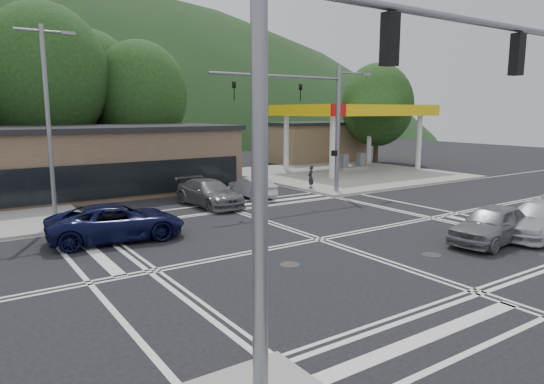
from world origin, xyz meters
TOP-DOWN VIEW (x-y plane):
  - ground at (0.00, 0.00)m, footprint 120.00×120.00m
  - sidewalk_ne at (15.00, 15.00)m, footprint 16.00×16.00m
  - gas_station_canopy at (16.99, 15.99)m, footprint 12.32×8.34m
  - convenience_store at (20.00, 25.00)m, footprint 10.00×6.00m
  - commercial_row at (-8.00, 17.00)m, footprint 24.00×8.00m
  - hill_north at (0.00, 90.00)m, footprint 252.00×126.00m
  - tree_n_b at (-6.00, 24.00)m, footprint 9.00×9.00m
  - tree_n_c at (1.00, 24.00)m, footprint 7.60×7.60m
  - tree_n_e at (-2.00, 28.00)m, footprint 8.40×8.40m
  - tree_ne at (24.00, 20.00)m, footprint 7.20×7.20m
  - streetlight_nw at (-8.44, 9.00)m, footprint 2.50×0.25m
  - signal_mast_ne at (6.95, 8.20)m, footprint 11.65×0.30m
  - signal_mast_sw at (-6.39, -8.20)m, footprint 9.14×0.28m
  - car_blue_west at (-6.95, 4.59)m, footprint 5.68×3.11m
  - car_grey_center at (5.36, -4.27)m, footprint 4.68×2.30m
  - car_silver_east at (8.00, -4.81)m, footprint 5.27×2.56m
  - car_queue_a at (2.90, 9.99)m, footprint 1.52×3.96m
  - car_queue_b at (1.00, 16.30)m, footprint 2.16×4.52m
  - car_northbound at (-0.50, 9.00)m, footprint 2.37×5.19m
  - pedestrian at (7.50, 9.98)m, footprint 0.66×0.60m

SIDE VIEW (x-z plane):
  - ground at x=0.00m, z-range 0.00..0.00m
  - hill_north at x=0.00m, z-range -70.00..70.00m
  - sidewalk_ne at x=15.00m, z-range 0.00..0.15m
  - car_queue_a at x=2.90m, z-range 0.00..1.29m
  - car_northbound at x=-0.50m, z-range 0.00..1.47m
  - car_silver_east at x=8.00m, z-range 0.00..1.48m
  - car_queue_b at x=1.00m, z-range 0.00..1.49m
  - car_blue_west at x=-6.95m, z-range 0.00..1.51m
  - car_grey_center at x=5.36m, z-range 0.00..1.54m
  - pedestrian at x=7.50m, z-range 0.15..1.67m
  - convenience_store at x=20.00m, z-range 0.00..3.80m
  - commercial_row at x=-8.00m, z-range 0.00..4.00m
  - gas_station_canopy at x=16.99m, z-range 2.17..7.92m
  - streetlight_nw at x=-8.44m, z-range 0.55..9.55m
  - signal_mast_ne at x=6.95m, z-range 1.07..9.07m
  - signal_mast_sw at x=-6.39m, z-range 1.12..9.12m
  - tree_ne at x=24.00m, z-range 0.85..10.84m
  - tree_n_c at x=1.00m, z-range 1.06..11.93m
  - tree_n_e at x=-2.00m, z-range 1.15..13.13m
  - tree_n_b at x=-6.00m, z-range 1.30..14.28m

